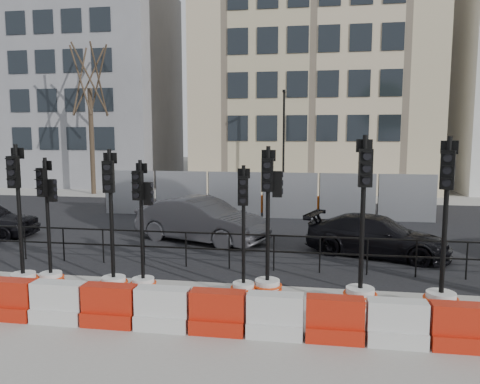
% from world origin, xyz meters
% --- Properties ---
extents(ground, '(120.00, 120.00, 0.00)m').
position_xyz_m(ground, '(0.00, 0.00, 0.00)').
color(ground, '#51514C').
rests_on(ground, ground).
extents(sidewalk_near, '(40.00, 6.00, 0.02)m').
position_xyz_m(sidewalk_near, '(0.00, -3.00, 0.01)').
color(sidewalk_near, gray).
rests_on(sidewalk_near, ground).
extents(road, '(40.00, 14.00, 0.03)m').
position_xyz_m(road, '(0.00, 7.00, 0.01)').
color(road, black).
rests_on(road, ground).
extents(sidewalk_far, '(40.00, 4.00, 0.02)m').
position_xyz_m(sidewalk_far, '(0.00, 16.00, 0.01)').
color(sidewalk_far, gray).
rests_on(sidewalk_far, ground).
extents(building_grey, '(11.00, 9.06, 14.00)m').
position_xyz_m(building_grey, '(-14.00, 21.99, 7.00)').
color(building_grey, gray).
rests_on(building_grey, ground).
extents(building_cream, '(15.00, 10.06, 18.00)m').
position_xyz_m(building_cream, '(2.00, 21.99, 9.00)').
color(building_cream, beige).
rests_on(building_cream, ground).
extents(kerb_railing, '(18.00, 0.04, 1.00)m').
position_xyz_m(kerb_railing, '(0.00, 1.20, 0.69)').
color(kerb_railing, black).
rests_on(kerb_railing, ground).
extents(heras_fencing, '(14.33, 1.72, 2.00)m').
position_xyz_m(heras_fencing, '(0.57, 9.86, 0.65)').
color(heras_fencing, '#999CA2').
rests_on(heras_fencing, ground).
extents(lamp_post_far, '(0.12, 0.56, 6.00)m').
position_xyz_m(lamp_post_far, '(0.50, 14.98, 3.22)').
color(lamp_post_far, black).
rests_on(lamp_post_far, ground).
extents(tree_bare_far, '(2.00, 2.00, 9.00)m').
position_xyz_m(tree_bare_far, '(-11.00, 15.50, 6.65)').
color(tree_bare_far, '#473828').
rests_on(tree_bare_far, ground).
extents(barrier_row, '(16.75, 0.50, 0.80)m').
position_xyz_m(barrier_row, '(0.00, -2.80, 0.37)').
color(barrier_row, red).
rests_on(barrier_row, ground).
extents(traffic_signal_a, '(0.67, 0.67, 3.41)m').
position_xyz_m(traffic_signal_a, '(-4.45, -1.23, 0.70)').
color(traffic_signal_a, silver).
rests_on(traffic_signal_a, ground).
extents(traffic_signal_b, '(0.61, 0.61, 3.10)m').
position_xyz_m(traffic_signal_b, '(-3.90, -0.97, 0.74)').
color(traffic_signal_b, silver).
rests_on(traffic_signal_b, ground).
extents(traffic_signal_c, '(0.65, 0.65, 3.30)m').
position_xyz_m(traffic_signal_c, '(-2.26, -1.12, 0.68)').
color(traffic_signal_c, silver).
rests_on(traffic_signal_c, ground).
extents(traffic_signal_d, '(0.60, 0.60, 3.07)m').
position_xyz_m(traffic_signal_d, '(-1.59, -1.01, 0.73)').
color(traffic_signal_d, silver).
rests_on(traffic_signal_d, ground).
extents(traffic_signal_e, '(0.58, 0.58, 2.97)m').
position_xyz_m(traffic_signal_e, '(0.71, -0.94, 0.61)').
color(traffic_signal_e, silver).
rests_on(traffic_signal_e, ground).
extents(traffic_signal_f, '(0.66, 0.66, 3.38)m').
position_xyz_m(traffic_signal_f, '(1.24, -0.80, 0.80)').
color(traffic_signal_f, silver).
rests_on(traffic_signal_f, ground).
extents(traffic_signal_g, '(0.71, 0.71, 3.62)m').
position_xyz_m(traffic_signal_g, '(3.22, -1.12, 0.75)').
color(traffic_signal_g, silver).
rests_on(traffic_signal_g, ground).
extents(traffic_signal_h, '(0.71, 0.71, 3.59)m').
position_xyz_m(traffic_signal_h, '(4.81, -1.14, 0.74)').
color(traffic_signal_h, silver).
rests_on(traffic_signal_h, ground).
extents(car_b, '(4.57, 5.59, 1.50)m').
position_xyz_m(car_b, '(-1.53, 4.25, 0.75)').
color(car_b, '#444449').
rests_on(car_b, ground).
extents(car_c, '(4.25, 5.23, 1.22)m').
position_xyz_m(car_c, '(4.09, 3.29, 0.61)').
color(car_c, black).
rests_on(car_c, ground).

